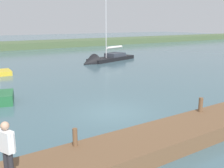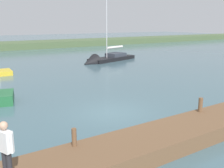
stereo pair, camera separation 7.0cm
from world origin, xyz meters
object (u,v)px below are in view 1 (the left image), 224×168
at_px(sailboat_behind_pier, 104,60).
at_px(person_on_dock, 7,147).
at_px(mooring_post_near, 201,105).
at_px(mooring_post_far, 75,137).

height_order(sailboat_behind_pier, person_on_dock, sailboat_behind_pier).
xyz_separation_m(mooring_post_near, mooring_post_far, (6.63, 0.00, -0.02)).
bearing_deg(mooring_post_far, person_on_dock, 19.82).
distance_m(mooring_post_far, sailboat_behind_pier, 24.89).
relative_size(mooring_post_near, sailboat_behind_pier, 0.07).
distance_m(mooring_post_far, person_on_dock, 2.60).
height_order(mooring_post_far, sailboat_behind_pier, sailboat_behind_pier).
bearing_deg(sailboat_behind_pier, mooring_post_near, 54.23).
xyz_separation_m(mooring_post_far, person_on_dock, (2.37, 0.86, 0.65)).
distance_m(mooring_post_near, mooring_post_far, 6.63).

